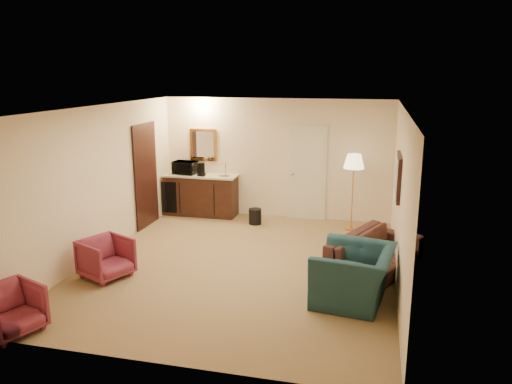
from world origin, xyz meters
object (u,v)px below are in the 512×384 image
sofa (373,249)px  floor_lamp (353,192)px  coffee_maker (201,169)px  wetbar_cabinet (201,195)px  rose_chair_near (106,256)px  waste_bin (255,216)px  coffee_table (348,270)px  rose_chair_far (10,308)px  teal_armchair (354,266)px  microwave (185,166)px

sofa → floor_lamp: size_ratio=1.41×
sofa → coffee_maker: coffee_maker is taller
wetbar_cabinet → floor_lamp: floor_lamp is taller
rose_chair_near → waste_bin: size_ratio=2.10×
rose_chair_near → coffee_table: bearing=-55.8°
rose_chair_near → wetbar_cabinet: bearing=20.7°
wetbar_cabinet → coffee_table: (3.45, -3.06, -0.24)m
wetbar_cabinet → rose_chair_far: (-0.50, -5.52, -0.12)m
rose_chair_near → waste_bin: (1.60, 3.28, -0.18)m
coffee_table → rose_chair_near: bearing=-170.4°
rose_chair_far → teal_armchair: bearing=-43.2°
sofa → teal_armchair: (-0.25, -1.01, 0.08)m
coffee_table → waste_bin: (-2.10, 2.65, -0.06)m
wetbar_cabinet → teal_armchair: teal_armchair is taller
teal_armchair → rose_chair_near: size_ratio=1.69×
teal_armchair → wetbar_cabinet: bearing=-127.3°
wetbar_cabinet → coffee_table: bearing=-41.6°
rose_chair_far → sofa: bearing=-34.3°
coffee_table → waste_bin: size_ratio=2.35×
wetbar_cabinet → teal_armchair: (3.55, -3.62, 0.05)m
rose_chair_far → coffee_table: rose_chair_far is taller
sofa → coffee_table: 0.61m
sofa → coffee_table: (-0.35, -0.45, -0.21)m
waste_bin → microwave: microwave is taller
floor_lamp → wetbar_cabinet: bearing=174.5°
waste_bin → coffee_table: bearing=-51.6°
coffee_table → sofa: bearing=52.1°
teal_armchair → coffee_maker: coffee_maker is taller
wetbar_cabinet → coffee_maker: (0.07, -0.11, 0.61)m
waste_bin → microwave: (-1.71, 0.42, 0.93)m
rose_chair_near → microwave: bearing=26.3°
rose_chair_far → coffee_maker: coffee_maker is taller
wetbar_cabinet → rose_chair_far: size_ratio=2.43×
floor_lamp → waste_bin: (-2.00, -0.09, -0.62)m
rose_chair_near → rose_chair_far: bearing=-163.2°
waste_bin → microwave: 1.99m
rose_chair_near → microwave: size_ratio=1.36×
rose_chair_near → floor_lamp: size_ratio=0.44×
wetbar_cabinet → coffee_table: wetbar_cabinet is taller
rose_chair_near → waste_bin: bearing=-1.4°
sofa → waste_bin: 3.30m
waste_bin → coffee_maker: 1.60m
wetbar_cabinet → coffee_maker: bearing=-59.4°
sofa → teal_armchair: 1.04m
rose_chair_near → teal_armchair: bearing=-64.3°
rose_chair_near → rose_chair_far: (-0.25, -1.83, -0.01)m
rose_chair_far → microwave: size_ratio=1.31×
rose_chair_near → coffee_maker: size_ratio=2.37×
teal_armchair → microwave: (-3.91, 3.62, 0.58)m
rose_chair_far → floor_lamp: bearing=-14.9°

